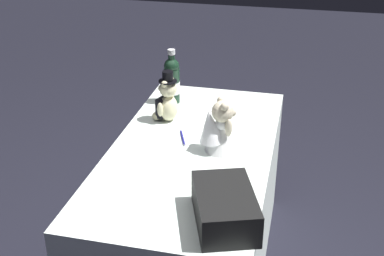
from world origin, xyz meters
TOP-DOWN VIEW (x-y plane):
  - reception_table at (0.00, 0.00)m, footprint 1.44×0.73m
  - teddy_bear_groom at (-0.26, -0.19)m, footprint 0.14×0.13m
  - teddy_bear_bride at (-0.00, 0.12)m, footprint 0.18×0.21m
  - champagne_bottle at (-0.48, -0.22)m, footprint 0.09×0.09m
  - signing_pen at (-0.07, -0.06)m, footprint 0.14×0.06m
  - gift_case_black at (0.51, 0.24)m, footprint 0.37×0.30m

SIDE VIEW (x-z plane):
  - reception_table at x=0.00m, z-range 0.00..0.75m
  - signing_pen at x=-0.07m, z-range 0.75..0.76m
  - gift_case_black at x=0.51m, z-range 0.75..0.87m
  - teddy_bear_groom at x=-0.26m, z-range 0.72..0.98m
  - teddy_bear_bride at x=0.00m, z-range 0.74..0.99m
  - champagne_bottle at x=-0.48m, z-range 0.73..1.03m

